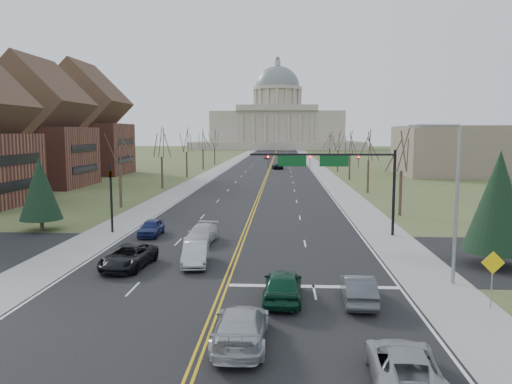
# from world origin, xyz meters

# --- Properties ---
(ground) EXTENTS (600.00, 600.00, 0.00)m
(ground) POSITION_xyz_m (0.00, 0.00, 0.00)
(ground) COLOR #4B572B
(ground) RESTS_ON ground
(road) EXTENTS (20.00, 380.00, 0.01)m
(road) POSITION_xyz_m (0.00, 110.00, 0.01)
(road) COLOR black
(road) RESTS_ON ground
(cross_road) EXTENTS (120.00, 14.00, 0.01)m
(cross_road) POSITION_xyz_m (0.00, 6.00, 0.01)
(cross_road) COLOR black
(cross_road) RESTS_ON ground
(sidewalk_left) EXTENTS (4.00, 380.00, 0.03)m
(sidewalk_left) POSITION_xyz_m (-12.00, 110.00, 0.01)
(sidewalk_left) COLOR gray
(sidewalk_left) RESTS_ON ground
(sidewalk_right) EXTENTS (4.00, 380.00, 0.03)m
(sidewalk_right) POSITION_xyz_m (12.00, 110.00, 0.01)
(sidewalk_right) COLOR gray
(sidewalk_right) RESTS_ON ground
(center_line) EXTENTS (0.42, 380.00, 0.01)m
(center_line) POSITION_xyz_m (0.00, 110.00, 0.01)
(center_line) COLOR gold
(center_line) RESTS_ON road
(edge_line_left) EXTENTS (0.15, 380.00, 0.01)m
(edge_line_left) POSITION_xyz_m (-9.80, 110.00, 0.01)
(edge_line_left) COLOR silver
(edge_line_left) RESTS_ON road
(edge_line_right) EXTENTS (0.15, 380.00, 0.01)m
(edge_line_right) POSITION_xyz_m (9.80, 110.00, 0.01)
(edge_line_right) COLOR silver
(edge_line_right) RESTS_ON road
(stop_bar) EXTENTS (9.50, 0.50, 0.01)m
(stop_bar) POSITION_xyz_m (5.00, -1.00, 0.01)
(stop_bar) COLOR silver
(stop_bar) RESTS_ON road
(capitol) EXTENTS (90.00, 60.00, 50.00)m
(capitol) POSITION_xyz_m (0.00, 249.91, 14.20)
(capitol) COLOR #BEB19E
(capitol) RESTS_ON ground
(signal_mast) EXTENTS (12.12, 0.44, 7.20)m
(signal_mast) POSITION_xyz_m (7.45, 13.50, 5.76)
(signal_mast) COLOR black
(signal_mast) RESTS_ON ground
(signal_left) EXTENTS (0.32, 0.36, 6.00)m
(signal_left) POSITION_xyz_m (-11.50, 13.50, 3.71)
(signal_left) COLOR black
(signal_left) RESTS_ON ground
(street_light) EXTENTS (2.90, 0.25, 9.07)m
(street_light) POSITION_xyz_m (12.74, 0.00, 5.23)
(street_light) COLOR gray
(street_light) RESTS_ON ground
(warn_sign) EXTENTS (1.13, 0.07, 2.87)m
(warn_sign) POSITION_xyz_m (13.50, -4.02, 2.02)
(warn_sign) COLOR gray
(warn_sign) RESTS_ON ground
(tree_r_0) EXTENTS (3.74, 3.74, 8.50)m
(tree_r_0) POSITION_xyz_m (15.50, 24.00, 6.55)
(tree_r_0) COLOR #382A21
(tree_r_0) RESTS_ON ground
(tree_l_0) EXTENTS (3.96, 3.96, 9.00)m
(tree_l_0) POSITION_xyz_m (-15.50, 28.00, 6.94)
(tree_l_0) COLOR #382A21
(tree_l_0) RESTS_ON ground
(tree_r_1) EXTENTS (3.74, 3.74, 8.50)m
(tree_r_1) POSITION_xyz_m (15.50, 44.00, 6.55)
(tree_r_1) COLOR #382A21
(tree_r_1) RESTS_ON ground
(tree_l_1) EXTENTS (3.96, 3.96, 9.00)m
(tree_l_1) POSITION_xyz_m (-15.50, 48.00, 6.94)
(tree_l_1) COLOR #382A21
(tree_l_1) RESTS_ON ground
(tree_r_2) EXTENTS (3.74, 3.74, 8.50)m
(tree_r_2) POSITION_xyz_m (15.50, 64.00, 6.55)
(tree_r_2) COLOR #382A21
(tree_r_2) RESTS_ON ground
(tree_l_2) EXTENTS (3.96, 3.96, 9.00)m
(tree_l_2) POSITION_xyz_m (-15.50, 68.00, 6.94)
(tree_l_2) COLOR #382A21
(tree_l_2) RESTS_ON ground
(tree_r_3) EXTENTS (3.74, 3.74, 8.50)m
(tree_r_3) POSITION_xyz_m (15.50, 84.00, 6.55)
(tree_r_3) COLOR #382A21
(tree_r_3) RESTS_ON ground
(tree_l_3) EXTENTS (3.96, 3.96, 9.00)m
(tree_l_3) POSITION_xyz_m (-15.50, 88.00, 6.94)
(tree_l_3) COLOR #382A21
(tree_l_3) RESTS_ON ground
(tree_r_4) EXTENTS (3.74, 3.74, 8.50)m
(tree_r_4) POSITION_xyz_m (15.50, 104.00, 6.55)
(tree_r_4) COLOR #382A21
(tree_r_4) RESTS_ON ground
(tree_l_4) EXTENTS (3.96, 3.96, 9.00)m
(tree_l_4) POSITION_xyz_m (-15.50, 108.00, 6.94)
(tree_l_4) COLOR #382A21
(tree_l_4) RESTS_ON ground
(conifer_r) EXTENTS (4.20, 4.20, 7.50)m
(conifer_r) POSITION_xyz_m (17.00, 4.00, 4.25)
(conifer_r) COLOR #382A21
(conifer_r) RESTS_ON ground
(conifer_l) EXTENTS (3.64, 3.64, 6.50)m
(conifer_l) POSITION_xyz_m (-18.00, 14.00, 3.74)
(conifer_l) COLOR #382A21
(conifer_l) RESTS_ON ground
(bldg_left_mid) EXTENTS (15.10, 14.28, 20.75)m
(bldg_left_mid) POSITION_xyz_m (-36.00, 50.00, 8.54)
(bldg_left_mid) COLOR brown
(bldg_left_mid) RESTS_ON ground
(bldg_left_far) EXTENTS (17.10, 14.28, 23.25)m
(bldg_left_far) POSITION_xyz_m (-38.00, 74.00, 9.54)
(bldg_left_far) COLOR brown
(bldg_left_far) RESTS_ON ground
(bldg_right_mass) EXTENTS (25.00, 20.00, 10.00)m
(bldg_right_mass) POSITION_xyz_m (40.00, 76.00, 5.00)
(bldg_right_mass) COLOR #80705B
(bldg_right_mass) RESTS_ON ground
(car_nb_inner_lead) EXTENTS (2.07, 4.87, 1.64)m
(car_nb_inner_lead) POSITION_xyz_m (3.28, -3.43, 0.83)
(car_nb_inner_lead) COLOR #0D3926
(car_nb_inner_lead) RESTS_ON road
(car_nb_outer_lead) EXTENTS (1.69, 4.43, 1.44)m
(car_nb_outer_lead) POSITION_xyz_m (7.11, -3.60, 0.73)
(car_nb_outer_lead) COLOR #484A4F
(car_nb_outer_lead) RESTS_ON road
(car_nb_outer_second) EXTENTS (2.67, 5.17, 1.40)m
(car_nb_outer_second) POSITION_xyz_m (7.40, -11.92, 0.71)
(car_nb_outer_second) COLOR #9A9CA2
(car_nb_outer_second) RESTS_ON road
(car_nb_inner_second) EXTENTS (2.16, 5.29, 1.53)m
(car_nb_inner_second) POSITION_xyz_m (1.58, -8.93, 0.78)
(car_nb_inner_second) COLOR #AFB1B8
(car_nb_inner_second) RESTS_ON road
(car_sb_inner_lead) EXTENTS (2.03, 4.61, 1.47)m
(car_sb_inner_lead) POSITION_xyz_m (-2.42, 3.21, 0.75)
(car_sb_inner_lead) COLOR #A4A7AC
(car_sb_inner_lead) RESTS_ON road
(car_sb_outer_lead) EXTENTS (2.94, 5.41, 1.44)m
(car_sb_outer_lead) POSITION_xyz_m (-6.57, 2.33, 0.73)
(car_sb_outer_lead) COLOR black
(car_sb_outer_lead) RESTS_ON road
(car_sb_inner_second) EXTENTS (2.37, 4.97, 1.40)m
(car_sb_inner_second) POSITION_xyz_m (-3.08, 9.82, 0.71)
(car_sb_inner_second) COLOR #BDBDBD
(car_sb_inner_second) RESTS_ON road
(car_sb_outer_second) EXTENTS (1.67, 4.07, 1.38)m
(car_sb_outer_second) POSITION_xyz_m (-7.74, 12.25, 0.70)
(car_sb_outer_second) COLOR navy
(car_sb_outer_second) RESTS_ON road
(car_far_nb) EXTENTS (2.95, 5.32, 1.41)m
(car_far_nb) POSITION_xyz_m (1.93, 90.87, 0.72)
(car_far_nb) COLOR black
(car_far_nb) RESTS_ON road
(car_far_sb) EXTENTS (1.99, 4.07, 1.34)m
(car_far_sb) POSITION_xyz_m (-1.97, 137.48, 0.68)
(car_far_sb) COLOR #52545B
(car_far_sb) RESTS_ON road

